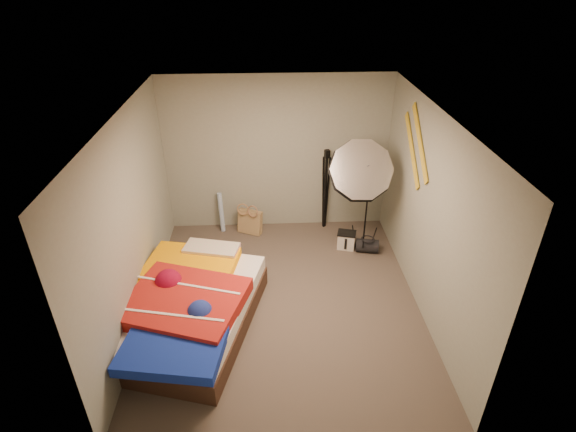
{
  "coord_description": "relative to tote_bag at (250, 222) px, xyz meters",
  "views": [
    {
      "loc": [
        -0.16,
        -4.55,
        3.93
      ],
      "look_at": [
        0.1,
        0.6,
        0.95
      ],
      "focal_mm": 28.0,
      "sensor_mm": 36.0,
      "label": 1
    }
  ],
  "objects": [
    {
      "name": "wall_stripe_lower",
      "position": [
        2.19,
        -0.9,
        1.55
      ],
      "size": [
        0.02,
        0.91,
        0.78
      ],
      "primitive_type": "cube",
      "rotation": [
        0.7,
        0.0,
        0.0
      ],
      "color": "gold",
      "rests_on": "wall_right"
    },
    {
      "name": "wall_front",
      "position": [
        0.46,
        -3.75,
        1.05
      ],
      "size": [
        3.5,
        0.0,
        3.5
      ],
      "primitive_type": "plane",
      "rotation": [
        -1.57,
        0.0,
        0.0
      ],
      "color": "gray",
      "rests_on": "floor"
    },
    {
      "name": "wall_stripe_upper",
      "position": [
        2.19,
        -1.15,
        1.75
      ],
      "size": [
        0.02,
        0.91,
        0.78
      ],
      "primitive_type": "cube",
      "rotation": [
        0.7,
        0.0,
        0.0
      ],
      "color": "gold",
      "rests_on": "wall_right"
    },
    {
      "name": "camera_tripod",
      "position": [
        1.23,
        0.13,
        0.59
      ],
      "size": [
        0.09,
        0.09,
        1.36
      ],
      "color": "black",
      "rests_on": "floor"
    },
    {
      "name": "wrapping_roll",
      "position": [
        -0.47,
        0.11,
        0.13
      ],
      "size": [
        0.12,
        0.2,
        0.66
      ],
      "primitive_type": "cylinder",
      "rotation": [
        -0.17,
        0.0,
        0.26
      ],
      "color": "#5785C3",
      "rests_on": "floor"
    },
    {
      "name": "duffel_bag",
      "position": [
        1.8,
        -0.66,
        -0.09
      ],
      "size": [
        0.37,
        0.26,
        0.21
      ],
      "primitive_type": "cylinder",
      "rotation": [
        0.0,
        1.57,
        -0.18
      ],
      "color": "black",
      "rests_on": "floor"
    },
    {
      "name": "wall_left",
      "position": [
        -1.29,
        -1.75,
        1.05
      ],
      "size": [
        0.0,
        4.0,
        4.0
      ],
      "primitive_type": "plane",
      "rotation": [
        1.57,
        0.0,
        1.57
      ],
      "color": "gray",
      "rests_on": "floor"
    },
    {
      "name": "camera_case",
      "position": [
        1.49,
        -0.54,
        -0.07
      ],
      "size": [
        0.3,
        0.24,
        0.26
      ],
      "primitive_type": "cube",
      "rotation": [
        0.0,
        0.0,
        -0.26
      ],
      "color": "silver",
      "rests_on": "floor"
    },
    {
      "name": "ceiling",
      "position": [
        0.46,
        -1.75,
        2.3
      ],
      "size": [
        4.0,
        4.0,
        0.0
      ],
      "primitive_type": "plane",
      "rotation": [
        3.14,
        0.0,
        0.0
      ],
      "color": "silver",
      "rests_on": "wall_back"
    },
    {
      "name": "tote_bag",
      "position": [
        0.0,
        0.0,
        0.0
      ],
      "size": [
        0.43,
        0.32,
        0.4
      ],
      "primitive_type": "cube",
      "rotation": [
        -0.14,
        0.0,
        -0.43
      ],
      "color": "tan",
      "rests_on": "floor"
    },
    {
      "name": "wall_right",
      "position": [
        2.21,
        -1.75,
        1.05
      ],
      "size": [
        0.0,
        4.0,
        4.0
      ],
      "primitive_type": "plane",
      "rotation": [
        1.57,
        0.0,
        -1.57
      ],
      "color": "gray",
      "rests_on": "floor"
    },
    {
      "name": "wall_back",
      "position": [
        0.46,
        0.25,
        1.05
      ],
      "size": [
        3.5,
        0.0,
        3.5
      ],
      "primitive_type": "plane",
      "rotation": [
        1.57,
        0.0,
        0.0
      ],
      "color": "gray",
      "rests_on": "floor"
    },
    {
      "name": "bed",
      "position": [
        -0.69,
        -2.15,
        0.11
      ],
      "size": [
        1.91,
        2.45,
        0.6
      ],
      "color": "#40271C",
      "rests_on": "floor"
    },
    {
      "name": "floor",
      "position": [
        0.46,
        -1.75,
        -0.2
      ],
      "size": [
        4.0,
        4.0,
        0.0
      ],
      "primitive_type": "plane",
      "color": "brown",
      "rests_on": "ground"
    },
    {
      "name": "photo_umbrella",
      "position": [
        1.59,
        -0.67,
        1.17
      ],
      "size": [
        1.13,
        0.87,
        1.9
      ],
      "color": "black",
      "rests_on": "floor"
    }
  ]
}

